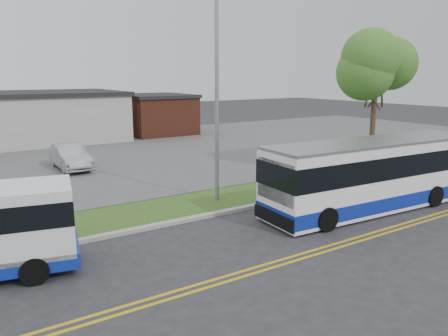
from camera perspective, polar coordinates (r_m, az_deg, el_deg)
ground at (r=16.66m, az=-4.55°, el=-8.30°), size 140.00×140.00×0.00m
lane_line_north at (r=13.65m, az=3.41°, el=-13.04°), size 70.00×0.12×0.01m
lane_line_south at (r=13.44m, az=4.19°, el=-13.48°), size 70.00×0.12×0.01m
curb at (r=17.55m, az=-6.29°, el=-7.00°), size 80.00×0.30×0.15m
verge at (r=19.11m, az=-8.74°, el=-5.54°), size 80.00×3.30×0.10m
parking_lot at (r=32.15m, az=-19.22°, el=1.15°), size 80.00×25.00×0.10m
brick_wing at (r=43.76m, az=-8.86°, el=6.97°), size 6.30×7.30×3.90m
tree_east at (r=27.17m, az=19.33°, el=12.32°), size 5.20×5.20×8.33m
streetlight_near at (r=19.49m, az=-0.84°, el=10.45°), size 0.35×1.53×9.50m
transit_bus at (r=20.17m, az=19.13°, el=-0.77°), size 11.06×3.15×3.03m
parked_car_a at (r=28.39m, az=-19.46°, el=1.40°), size 1.65×4.60×1.51m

